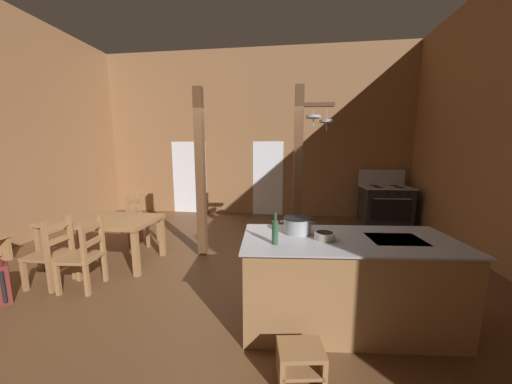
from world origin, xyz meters
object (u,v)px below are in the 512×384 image
Objects in this scene: mixing_bowl_on_counter at (325,236)px; stove_range at (385,204)px; dining_table at (103,224)px; ladderback_chair_at_table_end at (84,256)px; ladderback_chair_near_window at (141,221)px; kitchen_island at (346,281)px; bottle_tall_on_counter at (275,232)px; stockpot_on_counter at (297,225)px; step_stool at (301,361)px; ladderback_chair_by_post at (51,253)px.

stove_range is at bearing 64.64° from mixing_bowl_on_counter.
dining_table is 1.80× the size of ladderback_chair_at_table_end.
stove_range is at bearing 22.06° from ladderback_chair_near_window.
kitchen_island is at bearing 13.70° from mixing_bowl_on_counter.
dining_table is 3.18m from bottle_tall_on_counter.
step_stool is at bearing -88.47° from stockpot_on_counter.
dining_table is 3.55m from mixing_bowl_on_counter.
ladderback_chair_by_post is 3.32m from stockpot_on_counter.
step_stool is 1.94× the size of mixing_bowl_on_counter.
dining_table is 0.88m from ladderback_chair_at_table_end.
step_stool is at bearing -31.58° from dining_table.
mixing_bowl_on_counter is at bearing -6.64° from ladderback_chair_at_table_end.
ladderback_chair_by_post is at bearing -103.69° from dining_table.
mixing_bowl_on_counter reaches higher than ladderback_chair_at_table_end.
stove_range is (1.74, 4.13, 0.01)m from kitchen_island.
mixing_bowl_on_counter is (3.25, -2.07, 0.52)m from ladderback_chair_near_window.
stove_range is 5.65m from ladderback_chair_near_window.
bottle_tall_on_counter is (-0.22, -0.38, 0.04)m from stockpot_on_counter.
stockpot_on_counter is at bearing -3.66° from ladderback_chair_at_table_end.
dining_table is at bearing -95.89° from ladderback_chair_near_window.
ladderback_chair_near_window is 1.00× the size of ladderback_chair_by_post.
stockpot_on_counter is 0.33m from mixing_bowl_on_counter.
stockpot_on_counter is (-0.52, 0.12, 0.56)m from kitchen_island.
stockpot_on_counter is (3.07, -0.97, 0.37)m from dining_table.
mixing_bowl_on_counter is at bearing -19.00° from dining_table.
mixing_bowl_on_counter is at bearing 72.00° from step_stool.
stockpot_on_counter reaches higher than ladderback_chair_at_table_end.
kitchen_island is at bearing -112.81° from stove_range.
kitchen_island is 0.77m from stockpot_on_counter.
ladderback_chair_by_post is (-3.78, 0.31, -0.02)m from kitchen_island.
ladderback_chair_at_table_end is at bearing 173.36° from mixing_bowl_on_counter.
ladderback_chair_at_table_end is 3.09m from mixing_bowl_on_counter.
stove_range is at bearing 37.43° from ladderback_chair_at_table_end.
ladderback_chair_at_table_end reaches higher than dining_table.
step_stool is 1.06× the size of stockpot_on_counter.
mixing_bowl_on_counter is at bearing -32.53° from ladderback_chair_near_window.
stove_range is at bearing 60.59° from bottle_tall_on_counter.
kitchen_island is at bearing 19.59° from bottle_tall_on_counter.
dining_table reaches higher than step_stool.
dining_table is at bearing 162.40° from stockpot_on_counter.
ladderback_chair_by_post is (-0.19, -0.78, -0.20)m from dining_table.
stove_range reaches higher than ladderback_chair_by_post.
step_stool is at bearing -21.66° from ladderback_chair_at_table_end.
dining_table is at bearing 161.00° from mixing_bowl_on_counter.
stockpot_on_counter is at bearing -17.60° from dining_table.
bottle_tall_on_counter is (-0.24, 0.55, 0.88)m from step_stool.
ladderback_chair_at_table_end is at bearing 174.92° from kitchen_island.
stove_range reaches higher than ladderback_chair_at_table_end.
stockpot_on_counter reaches higher than ladderback_chair_by_post.
ladderback_chair_at_table_end is at bearing -142.57° from stove_range.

